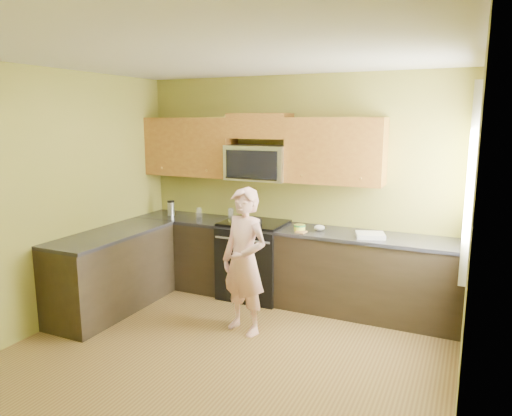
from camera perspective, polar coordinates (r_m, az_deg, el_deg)
The scene contains 26 objects.
floor at distance 4.53m, azimuth -4.87°, elevation -18.20°, with size 4.00×4.00×0.00m, color olive.
ceiling at distance 4.00m, azimuth -5.52°, elevation 18.06°, with size 4.00×4.00×0.00m, color white.
wall_back at distance 5.84m, azimuth 4.68°, elevation 2.45°, with size 4.00×4.00×0.00m, color olive.
wall_front at distance 2.59m, azimuth -28.19°, elevation -9.43°, with size 4.00×4.00×0.00m, color olive.
wall_left at distance 5.33m, azimuth -24.15°, elevation 0.74°, with size 4.00×4.00×0.00m, color olive.
wall_right at distance 3.53m, azimuth 24.31°, elevation -3.96°, with size 4.00×4.00×0.00m, color olive.
cabinet_back_run at distance 5.77m, azimuth 3.50°, elevation -6.92°, with size 4.00×0.60×0.88m, color black.
cabinet_left_run at distance 5.74m, azimuth -16.92°, elevation -7.49°, with size 0.60×1.60×0.88m, color black.
countertop_back at distance 5.64m, azimuth 3.52°, elevation -2.49°, with size 4.00×0.62×0.04m, color black.
countertop_left at distance 5.61m, azimuth -17.10°, elevation -3.03°, with size 0.62×1.60×0.04m, color black.
stove at distance 5.89m, azimuth -0.23°, elevation -6.18°, with size 0.76×0.65×0.95m, color black, non-canonical shape.
microwave at distance 5.80m, azimuth 0.29°, elevation 3.42°, with size 0.76×0.40×0.42m, color silver, non-canonical shape.
upper_cab_left at distance 6.30m, azimuth -7.82°, elevation 3.90°, with size 1.22×0.33×0.75m, color #906021, non-canonical shape.
upper_cab_right at distance 5.51m, azimuth 9.38°, elevation 2.89°, with size 1.12×0.33×0.75m, color #906021, non-canonical shape.
upper_cab_over_mw at distance 5.78m, azimuth 0.44°, elevation 9.86°, with size 0.76×0.33×0.30m, color #906021.
window at distance 4.66m, azimuth 24.59°, elevation 3.14°, with size 0.06×1.06×1.66m, color white, non-canonical shape.
woman at distance 4.85m, azimuth -1.40°, elevation -6.43°, with size 0.55×0.36×1.51m, color #FA8A7D.
frying_pan at distance 5.67m, azimuth -0.64°, elevation -1.88°, with size 0.28×0.48×0.06m, color black, non-canonical shape.
butter_tub at distance 5.45m, azimuth 5.26°, elevation -2.77°, with size 0.13×0.13×0.10m, color #F1FF43, non-canonical shape.
toast_slice at distance 5.37m, azimuth 5.46°, elevation -2.89°, with size 0.11×0.11×0.01m, color #B27F47.
napkin_a at distance 5.48m, azimuth 5.25°, elevation -2.37°, with size 0.11×0.12×0.06m, color silver.
napkin_b at distance 5.48m, azimuth 7.65°, elevation -2.38°, with size 0.12×0.13×0.07m, color silver.
dish_towel at distance 5.27m, azimuth 13.59°, elevation -3.21°, with size 0.30×0.24×0.05m, color white.
travel_mug at distance 6.39m, azimuth -10.18°, elevation -0.88°, with size 0.09×0.09×0.20m, color silver, non-canonical shape.
glass_a at distance 6.24m, azimuth -6.88°, elevation -0.51°, with size 0.07×0.07×0.12m, color silver.
glass_b at distance 6.17m, azimuth -3.06°, elevation -0.57°, with size 0.07×0.07×0.12m, color silver.
Camera 1 is at (1.99, -3.43, 2.19)m, focal length 33.21 mm.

